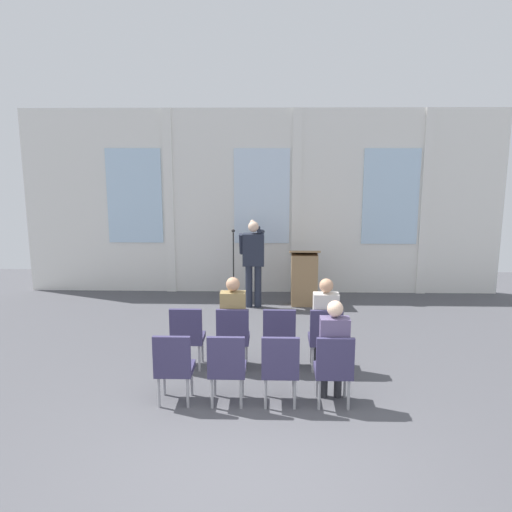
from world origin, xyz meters
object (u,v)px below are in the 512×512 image
object	(u,v)px
mic_stand	(234,288)
chair_r1_c1	(227,365)
audience_r1_c3	(334,347)
chair_r0_c2	(279,335)
speaker	(253,257)
audience_r0_c1	(233,318)
chair_r1_c0	(174,364)
chair_r0_c3	(325,335)
lectern	(304,278)
chair_r1_c2	(280,365)
chair_r0_c0	(187,334)
audience_r0_c3	(325,319)
chair_r0_c1	(233,334)
chair_r1_c3	(334,366)

from	to	relation	value
mic_stand	chair_r1_c1	bearing A→B (deg)	-87.13
audience_r1_c3	chair_r0_c2	bearing A→B (deg)	122.92
audience_r1_c3	speaker	bearing A→B (deg)	105.44
audience_r0_c1	chair_r1_c0	world-z (taller)	audience_r0_c1
chair_r1_c0	chair_r0_c3	bearing A→B (deg)	29.03
lectern	chair_r1_c1	bearing A→B (deg)	-105.46
mic_stand	lectern	xyz separation A→B (m)	(1.43, 0.04, 0.22)
audience_r0_c1	chair_r0_c2	bearing A→B (deg)	-6.81
mic_stand	chair_r1_c2	size ratio (longest dim) A/B	1.65
chair_r0_c0	audience_r0_c1	xyz separation A→B (m)	(0.66, 0.08, 0.22)
chair_r0_c0	audience_r1_c3	world-z (taller)	audience_r1_c3
chair_r0_c2	chair_r1_c1	size ratio (longest dim) A/B	1.00
audience_r0_c3	chair_r1_c0	size ratio (longest dim) A/B	1.44
chair_r0_c0	chair_r1_c2	xyz separation A→B (m)	(1.32, -1.10, 0.00)
chair_r0_c0	audience_r0_c1	bearing A→B (deg)	6.81
speaker	chair_r1_c2	xyz separation A→B (m)	(0.48, -4.20, -0.47)
chair_r0_c1	chair_r1_c3	bearing A→B (deg)	-39.77
chair_r1_c1	audience_r1_c3	xyz separation A→B (m)	(1.32, 0.08, 0.22)
chair_r0_c0	chair_r1_c3	world-z (taller)	same
chair_r0_c1	chair_r0_c3	size ratio (longest dim) A/B	1.00
chair_r0_c0	audience_r0_c3	xyz separation A→B (m)	(1.99, 0.08, 0.22)
chair_r1_c2	lectern	bearing A→B (deg)	82.86
chair_r1_c0	chair_r1_c3	world-z (taller)	same
lectern	audience_r0_c1	world-z (taller)	audience_r0_c1
chair_r0_c1	chair_r0_c2	bearing A→B (deg)	0.00
chair_r0_c0	chair_r0_c3	world-z (taller)	same
lectern	chair_r0_c0	size ratio (longest dim) A/B	1.23
lectern	chair_r0_c2	size ratio (longest dim) A/B	1.23
audience_r0_c1	chair_r1_c0	xyz separation A→B (m)	(-0.66, -1.18, -0.22)
chair_r0_c1	chair_r0_c2	size ratio (longest dim) A/B	1.00
audience_r0_c3	chair_r1_c2	xyz separation A→B (m)	(-0.66, -1.18, -0.22)
audience_r0_c1	audience_r0_c3	xyz separation A→B (m)	(1.32, 0.00, -0.00)
chair_r0_c2	chair_r1_c1	xyz separation A→B (m)	(-0.66, -1.10, 0.00)
chair_r0_c2	audience_r1_c3	distance (m)	1.24
chair_r0_c0	audience_r0_c1	world-z (taller)	audience_r0_c1
chair_r1_c1	audience_r1_c3	distance (m)	1.34
chair_r1_c0	mic_stand	bearing A→B (deg)	84.15
chair_r0_c1	chair_r1_c3	world-z (taller)	same
mic_stand	chair_r1_c3	bearing A→B (deg)	-70.43
audience_r0_c3	chair_r0_c0	bearing A→B (deg)	-177.71
chair_r1_c3	chair_r0_c2	bearing A→B (deg)	120.99
chair_r0_c2	chair_r1_c0	size ratio (longest dim) A/B	1.00
speaker	chair_r0_c3	distance (m)	3.33
audience_r0_c1	chair_r1_c1	xyz separation A→B (m)	(-0.00, -1.18, -0.22)
audience_r1_c3	chair_r1_c1	bearing A→B (deg)	-176.57
chair_r0_c1	chair_r1_c3	xyz separation A→B (m)	(1.32, -1.10, 0.00)
speaker	chair_r0_c2	distance (m)	3.17
mic_stand	chair_r0_c3	bearing A→B (deg)	-64.52
speaker	chair_r1_c1	bearing A→B (deg)	-92.53
chair_r0_c3	lectern	bearing A→B (deg)	92.00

